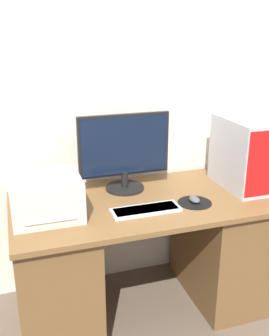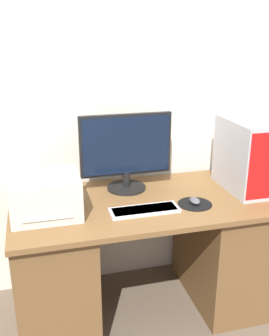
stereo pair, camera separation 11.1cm
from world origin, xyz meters
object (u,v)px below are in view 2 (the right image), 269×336
object	(u,v)px
monitor	(126,150)
computer_tower	(243,156)
mouse	(195,201)
printer	(45,195)
keyboard	(144,210)

from	to	relation	value
monitor	computer_tower	size ratio (longest dim) A/B	1.29
mouse	computer_tower	size ratio (longest dim) A/B	0.20
monitor	printer	world-z (taller)	monitor
monitor	printer	size ratio (longest dim) A/B	1.56
monitor	computer_tower	distance (m)	0.71
keyboard	printer	distance (m)	0.54
computer_tower	monitor	bearing A→B (deg)	164.72
keyboard	printer	xyz separation A→B (m)	(-0.52, 0.11, 0.10)
computer_tower	printer	xyz separation A→B (m)	(-1.19, -0.05, -0.11)
monitor	mouse	world-z (taller)	monitor
keyboard	monitor	bearing A→B (deg)	92.94
monitor	keyboard	size ratio (longest dim) A/B	1.48
monitor	mouse	xyz separation A→B (m)	(0.32, -0.32, -0.23)
monitor	printer	bearing A→B (deg)	-154.87
keyboard	computer_tower	bearing A→B (deg)	13.43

